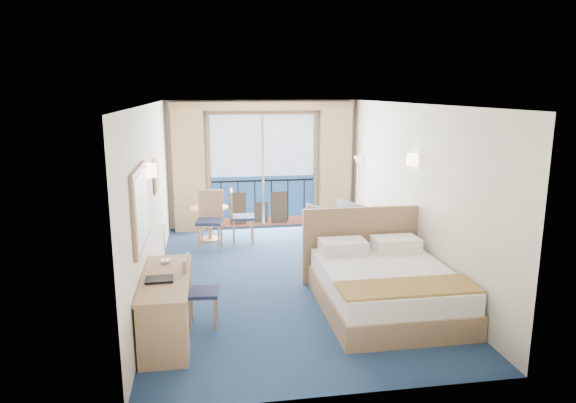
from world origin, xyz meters
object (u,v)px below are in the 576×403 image
(floor_lamp, at_px, (358,175))
(bed, at_px, (384,285))
(armchair, at_px, (335,223))
(table_chair_a, at_px, (238,213))
(desk, at_px, (164,319))
(desk_chair, at_px, (196,287))
(nightstand, at_px, (395,257))
(round_table, at_px, (210,215))
(table_chair_b, at_px, (210,216))

(floor_lamp, bearing_deg, bed, -101.11)
(bed, relative_size, floor_lamp, 1.40)
(armchair, bearing_deg, table_chair_a, -34.15)
(armchair, height_order, desk, armchair)
(table_chair_a, bearing_deg, desk, 167.85)
(bed, bearing_deg, desk_chair, -176.78)
(armchair, bearing_deg, nightstand, 83.26)
(desk, xyz_separation_m, round_table, (0.55, 4.47, 0.08))
(floor_lamp, relative_size, round_table, 2.15)
(desk_chair, relative_size, round_table, 1.23)
(nightstand, relative_size, round_table, 0.66)
(nightstand, relative_size, table_chair_b, 0.45)
(armchair, relative_size, floor_lamp, 0.54)
(round_table, bearing_deg, table_chair_a, -24.08)
(floor_lamp, relative_size, desk, 0.98)
(desk, xyz_separation_m, table_chair_a, (1.09, 4.23, 0.16))
(nightstand, xyz_separation_m, desk_chair, (-3.16, -1.51, 0.27))
(floor_lamp, xyz_separation_m, table_chair_a, (-2.50, -0.41, -0.61))
(table_chair_b, bearing_deg, table_chair_a, 32.26)
(desk_chair, relative_size, table_chair_b, 0.84)
(round_table, bearing_deg, bed, -57.91)
(desk_chair, bearing_deg, bed, -82.05)
(armchair, height_order, table_chair_b, table_chair_b)
(floor_lamp, bearing_deg, desk_chair, -129.35)
(floor_lamp, bearing_deg, round_table, -176.86)
(nightstand, xyz_separation_m, floor_lamp, (0.09, 2.46, 0.95))
(desk, height_order, table_chair_a, table_chair_a)
(armchair, height_order, table_chair_a, table_chair_a)
(bed, height_order, armchair, bed)
(desk, bearing_deg, nightstand, 31.85)
(armchair, bearing_deg, desk_chair, 26.61)
(round_table, height_order, table_chair_a, table_chair_a)
(desk, distance_m, table_chair_a, 4.37)
(nightstand, xyz_separation_m, round_table, (-2.96, 2.29, 0.26))
(desk, height_order, round_table, desk)
(round_table, relative_size, table_chair_b, 0.68)
(desk_chair, xyz_separation_m, round_table, (0.21, 3.80, -0.01))
(desk_chair, height_order, table_chair_b, table_chair_b)
(nightstand, xyz_separation_m, armchair, (-0.56, 1.74, 0.15))
(desk_chair, distance_m, round_table, 3.80)
(bed, distance_m, floor_lamp, 3.99)
(armchair, height_order, floor_lamp, floor_lamp)
(desk_chair, bearing_deg, desk, 157.77)
(armchair, relative_size, table_chair_b, 0.80)
(bed, relative_size, round_table, 3.01)
(nightstand, height_order, desk, desk)
(bed, xyz_separation_m, desk_chair, (-2.50, -0.14, 0.18))
(nightstand, bearing_deg, floor_lamp, 88.01)
(armchair, distance_m, round_table, 2.46)
(floor_lamp, xyz_separation_m, table_chair_b, (-3.03, -0.64, -0.59))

